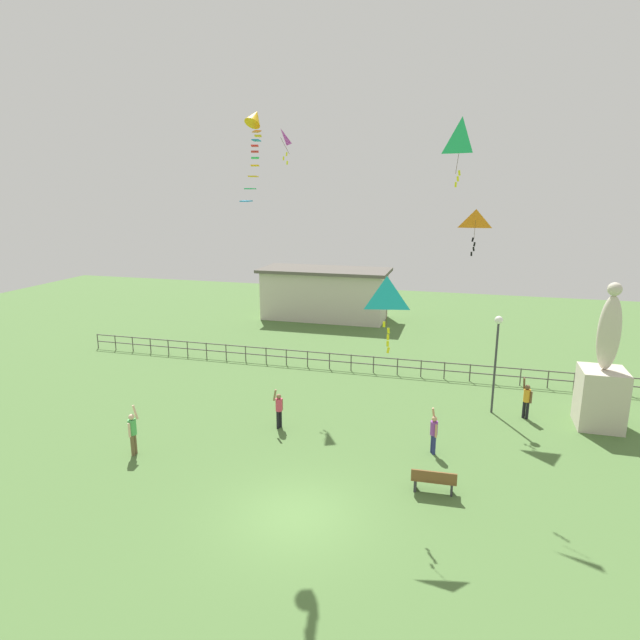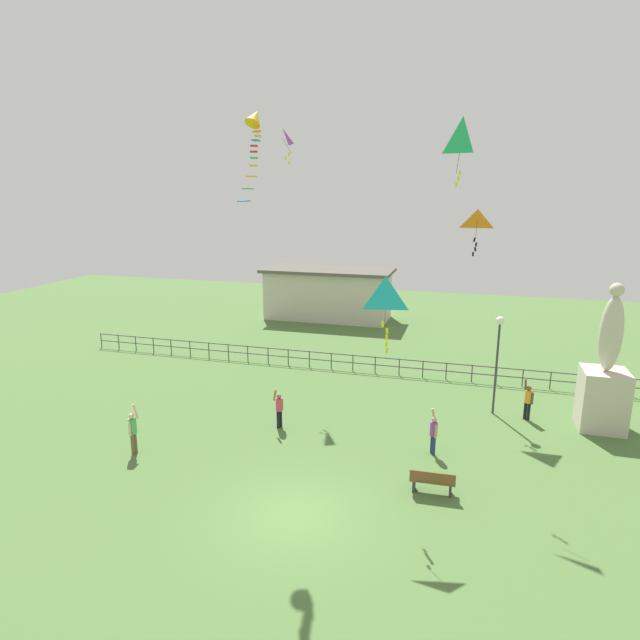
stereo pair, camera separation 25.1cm
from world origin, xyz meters
name	(u,v)px [view 1 (the left image)]	position (x,y,z in m)	size (l,w,h in m)	color
ground_plane	(296,516)	(0.00, 0.00, 0.00)	(80.00, 80.00, 0.00)	#4C7038
statue_monument	(602,384)	(10.54, 9.66, 1.95)	(1.81, 1.81, 6.30)	beige
lamppost	(497,343)	(6.20, 9.99, 3.30)	(0.36, 0.36, 4.55)	#38383D
park_bench	(434,480)	(4.04, 2.46, 0.46)	(1.52, 0.47, 0.85)	brown
person_0	(279,408)	(-2.66, 5.87, 0.90)	(0.37, 0.45, 1.80)	black
person_1	(133,431)	(-7.25, 2.14, 0.98)	(0.31, 0.51, 1.95)	brown
person_2	(434,432)	(3.85, 5.28, 0.91)	(0.29, 0.48, 1.81)	navy
person_3	(527,399)	(7.62, 9.69, 0.93)	(0.43, 0.38, 1.86)	black
kite_0	(461,138)	(4.17, 8.16, 11.87)	(0.96, 0.87, 2.60)	#1EB759
kite_1	(475,222)	(4.94, 11.49, 8.55)	(1.12, 0.77, 2.10)	orange
kite_2	(281,138)	(-5.06, 13.48, 12.57)	(0.89, 1.05, 1.78)	#B22DB2
kite_3	(387,295)	(2.23, 2.77, 6.63)	(1.10, 0.65, 2.51)	#19B2B2
streamer_kite	(255,124)	(-2.88, 4.56, 12.21)	(2.32, 5.89, 3.28)	yellow
waterfront_railing	(366,361)	(-0.42, 14.00, 0.62)	(36.03, 0.06, 0.95)	#4C4742
pavilion_building	(325,293)	(-5.99, 26.00, 2.02)	(10.14, 4.46, 3.98)	beige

